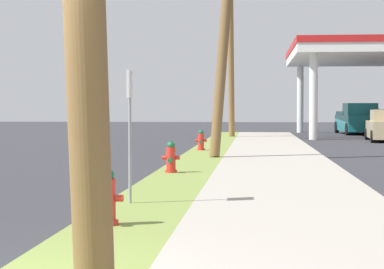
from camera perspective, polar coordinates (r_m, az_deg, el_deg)
fire_hydrant_nearest at (r=9.25m, az=-6.88°, el=-5.27°), size 0.42×0.38×0.74m
fire_hydrant_second at (r=16.65m, az=-1.71°, el=-1.97°), size 0.42×0.38×0.74m
fire_hydrant_third at (r=25.58m, az=0.73°, el=-0.55°), size 0.42×0.37×0.74m
utility_pole_midground at (r=22.57m, az=2.74°, el=9.69°), size 1.28×1.83×8.82m
utility_pole_background at (r=37.89m, az=3.15°, el=7.32°), size 0.44×1.95×9.74m
street_sign_post at (r=11.26m, az=-5.05°, el=2.12°), size 0.05×0.36×2.12m
truck_teal_at_forecourt at (r=46.10m, az=13.21°, el=1.16°), size 2.31×5.47×1.97m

